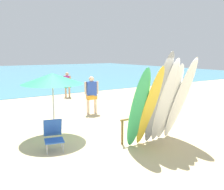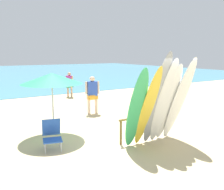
% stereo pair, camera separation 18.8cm
% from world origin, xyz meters
% --- Properties ---
extents(ground, '(60.00, 60.00, 0.00)m').
position_xyz_m(ground, '(0.00, 14.00, 0.00)').
color(ground, '#D3BC8C').
extents(ocean_water, '(60.00, 40.00, 0.02)m').
position_xyz_m(ocean_water, '(0.00, 29.33, 0.01)').
color(ocean_water, teal).
rests_on(ocean_water, ground).
extents(surfboard_rack, '(1.86, 0.07, 0.76)m').
position_xyz_m(surfboard_rack, '(0.00, 0.00, 0.55)').
color(surfboard_rack, brown).
rests_on(surfboard_rack, ground).
extents(surfboard_green_0, '(0.56, 0.88, 2.30)m').
position_xyz_m(surfboard_green_0, '(-0.77, -0.59, 1.15)').
color(surfboard_green_0, '#38B266').
rests_on(surfboard_green_0, ground).
extents(surfboard_yellow_1, '(0.54, 0.99, 2.33)m').
position_xyz_m(surfboard_yellow_1, '(-0.40, -0.63, 1.17)').
color(surfboard_yellow_1, yellow).
rests_on(surfboard_yellow_1, ground).
extents(surfboard_grey_2, '(0.59, 0.97, 2.71)m').
position_xyz_m(surfboard_grey_2, '(-0.09, -0.65, 1.35)').
color(surfboard_grey_2, '#999EA3').
rests_on(surfboard_grey_2, ground).
extents(surfboard_white_3, '(0.61, 0.94, 2.53)m').
position_xyz_m(surfboard_white_3, '(0.16, -0.64, 1.27)').
color(surfboard_white_3, white).
rests_on(surfboard_white_3, ground).
extents(surfboard_white_4, '(0.53, 0.95, 2.37)m').
position_xyz_m(surfboard_white_4, '(0.40, -0.59, 1.18)').
color(surfboard_white_4, white).
rests_on(surfboard_white_4, ground).
extents(surfboard_white_5, '(0.68, 1.11, 2.55)m').
position_xyz_m(surfboard_white_5, '(0.75, -0.67, 1.28)').
color(surfboard_white_5, white).
rests_on(surfboard_white_5, ground).
extents(beachgoer_near_rack, '(0.60, 0.32, 1.64)m').
position_xyz_m(beachgoer_near_rack, '(0.16, 3.79, 0.95)').
color(beachgoer_near_rack, beige).
rests_on(beachgoer_near_rack, ground).
extents(beachgoer_by_water, '(0.39, 0.52, 1.49)m').
position_xyz_m(beachgoer_by_water, '(0.90, 8.25, 0.86)').
color(beachgoer_by_water, tan).
rests_on(beachgoer_by_water, ground).
extents(beach_chair_red, '(0.64, 0.76, 0.83)m').
position_xyz_m(beach_chair_red, '(-2.67, 0.76, 0.43)').
color(beach_chair_red, '#B7B7BC').
rests_on(beach_chair_red, ground).
extents(beach_umbrella, '(1.94, 1.94, 2.02)m').
position_xyz_m(beach_umbrella, '(-2.26, 1.82, 1.85)').
color(beach_umbrella, silver).
rests_on(beach_umbrella, ground).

